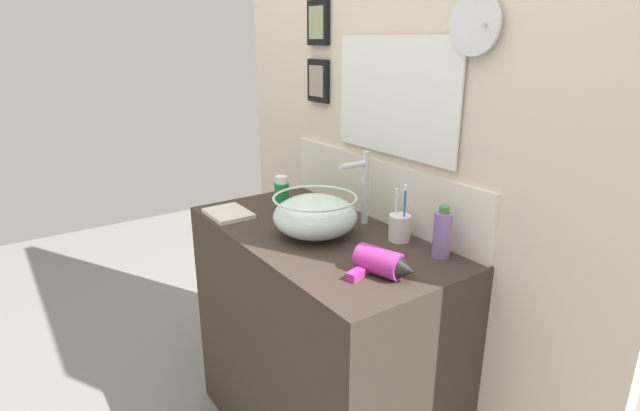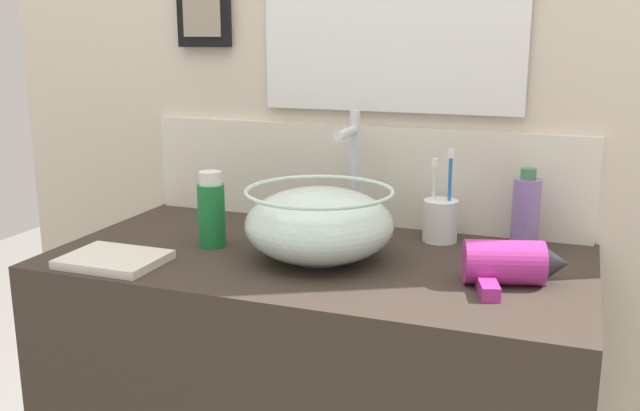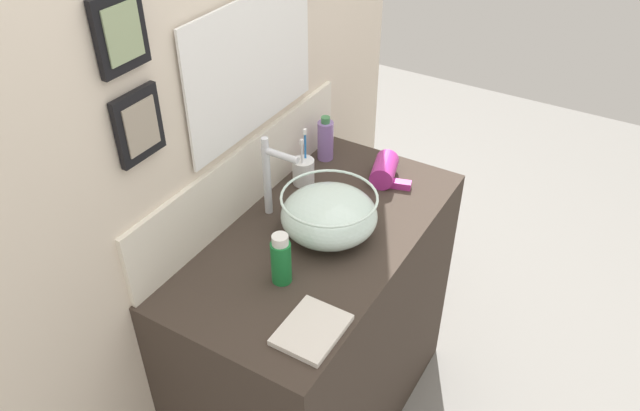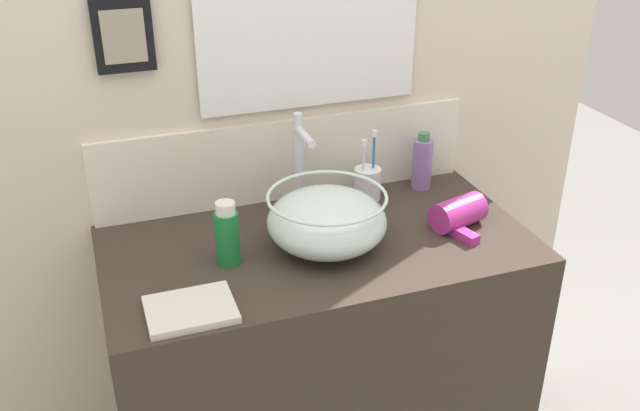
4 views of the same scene
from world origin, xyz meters
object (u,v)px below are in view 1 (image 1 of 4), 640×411
(toothbrush_cup, at_px, (400,227))
(soap_dispenser, at_px, (442,234))
(faucet, at_px, (363,183))
(shampoo_bottle, at_px, (282,197))
(glass_bowl_sink, at_px, (315,215))
(hair_drier, at_px, (383,264))
(hand_towel, at_px, (228,213))

(toothbrush_cup, relative_size, soap_dispenser, 1.20)
(faucet, height_order, shampoo_bottle, faucet)
(toothbrush_cup, distance_m, soap_dispenser, 0.17)
(glass_bowl_sink, distance_m, soap_dispenser, 0.42)
(glass_bowl_sink, height_order, hair_drier, glass_bowl_sink)
(hair_drier, bearing_deg, glass_bowl_sink, 178.04)
(hair_drier, bearing_deg, shampoo_bottle, 177.80)
(glass_bowl_sink, relative_size, toothbrush_cup, 1.46)
(faucet, relative_size, toothbrush_cup, 1.36)
(faucet, bearing_deg, hair_drier, -30.93)
(toothbrush_cup, xyz_separation_m, soap_dispenser, (0.17, 0.01, 0.03))
(toothbrush_cup, bearing_deg, hand_towel, -146.37)
(faucet, bearing_deg, glass_bowl_sink, -90.00)
(glass_bowl_sink, relative_size, hair_drier, 1.49)
(glass_bowl_sink, relative_size, hand_towel, 1.56)
(glass_bowl_sink, relative_size, faucet, 1.07)
(hand_towel, bearing_deg, toothbrush_cup, 33.63)
(faucet, distance_m, shampoo_bottle, 0.31)
(soap_dispenser, bearing_deg, hand_towel, -152.12)
(faucet, xyz_separation_m, hair_drier, (0.36, -0.21, -0.11))
(glass_bowl_sink, xyz_separation_m, toothbrush_cup, (0.19, 0.21, -0.03))
(toothbrush_cup, bearing_deg, hair_drier, -52.71)
(faucet, height_order, hand_towel, faucet)
(toothbrush_cup, distance_m, shampoo_bottle, 0.47)
(faucet, xyz_separation_m, toothbrush_cup, (0.19, 0.00, -0.11))
(glass_bowl_sink, height_order, soap_dispenser, soap_dispenser)
(faucet, bearing_deg, soap_dispenser, 3.12)
(shampoo_bottle, bearing_deg, faucet, 39.04)
(glass_bowl_sink, distance_m, shampoo_bottle, 0.24)
(shampoo_bottle, bearing_deg, soap_dispenser, 19.53)
(faucet, relative_size, soap_dispenser, 1.63)
(toothbrush_cup, relative_size, hand_towel, 1.07)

